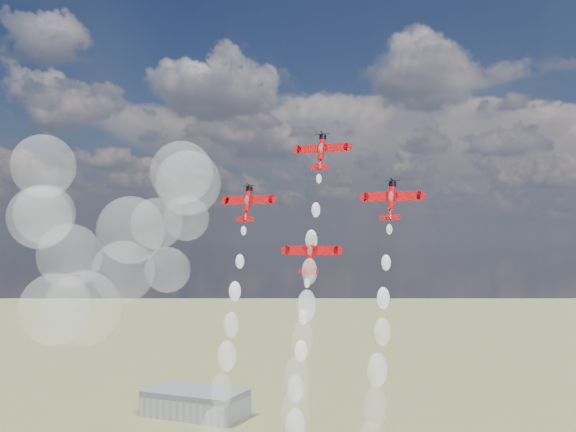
% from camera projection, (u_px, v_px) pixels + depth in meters
% --- Properties ---
extents(hangar, '(50.00, 28.00, 13.00)m').
position_uv_depth(hangar, '(195.00, 403.00, 345.05)').
color(hangar, gray).
rests_on(hangar, ground).
extents(plane_lead, '(10.80, 4.26, 7.55)m').
position_uv_depth(plane_lead, '(321.00, 151.00, 133.80)').
color(plane_lead, '#BC090C').
rests_on(plane_lead, ground).
extents(plane_left, '(10.80, 4.26, 7.55)m').
position_uv_depth(plane_left, '(247.00, 203.00, 137.03)').
color(plane_left, '#BC090C').
rests_on(plane_left, ground).
extents(plane_right, '(10.80, 4.26, 7.55)m').
position_uv_depth(plane_right, '(391.00, 199.00, 124.70)').
color(plane_right, '#BC090C').
rests_on(plane_right, ground).
extents(plane_slot, '(10.80, 4.26, 7.55)m').
position_uv_depth(plane_slot, '(310.00, 254.00, 127.93)').
color(plane_slot, '#BC090C').
rests_on(plane_slot, ground).
extents(smoke_trail_lead, '(5.11, 15.15, 45.68)m').
position_uv_depth(smoke_trail_lead, '(300.00, 362.00, 122.11)').
color(smoke_trail_lead, white).
rests_on(smoke_trail_lead, plane_lead).
extents(smoke_trail_left, '(5.63, 14.60, 45.95)m').
position_uv_depth(smoke_trail_left, '(219.00, 413.00, 125.75)').
color(smoke_trail_left, white).
rests_on(smoke_trail_left, plane_left).
extents(smoke_trail_right, '(5.10, 15.29, 45.74)m').
position_uv_depth(smoke_trail_right, '(372.00, 431.00, 113.21)').
color(smoke_trail_right, white).
rests_on(smoke_trail_right, plane_right).
extents(drifted_smoke_cloud, '(65.27, 34.74, 59.06)m').
position_uv_depth(drifted_smoke_cloud, '(99.00, 240.00, 181.20)').
color(drifted_smoke_cloud, white).
rests_on(drifted_smoke_cloud, ground).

